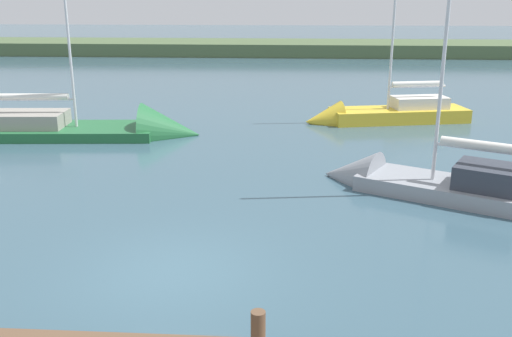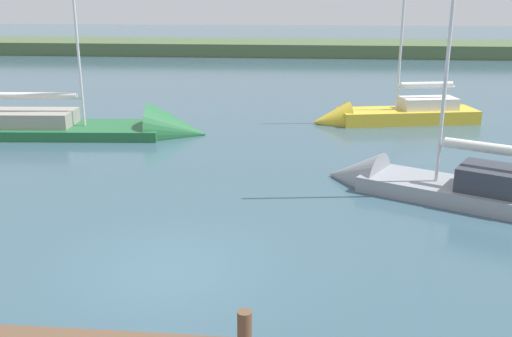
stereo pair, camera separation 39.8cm
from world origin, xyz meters
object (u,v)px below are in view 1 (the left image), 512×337
(sailboat_far_right, at_px, (420,186))
(sailboat_inner_slip, at_px, (378,117))
(mooring_post_far, at_px, (258,331))
(sailboat_outer_mooring, at_px, (99,133))

(sailboat_far_right, height_order, sailboat_inner_slip, sailboat_inner_slip)
(mooring_post_far, xyz_separation_m, sailboat_outer_mooring, (7.57, -15.54, -0.91))
(mooring_post_far, height_order, sailboat_outer_mooring, sailboat_outer_mooring)
(mooring_post_far, xyz_separation_m, sailboat_inner_slip, (-4.39, -19.00, -0.83))
(mooring_post_far, relative_size, sailboat_far_right, 0.07)
(sailboat_far_right, relative_size, sailboat_inner_slip, 0.93)
(mooring_post_far, distance_m, sailboat_outer_mooring, 17.31)
(sailboat_far_right, bearing_deg, sailboat_inner_slip, -62.95)
(mooring_post_far, xyz_separation_m, sailboat_far_right, (-4.26, -9.26, -0.86))
(sailboat_outer_mooring, relative_size, sailboat_inner_slip, 1.24)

